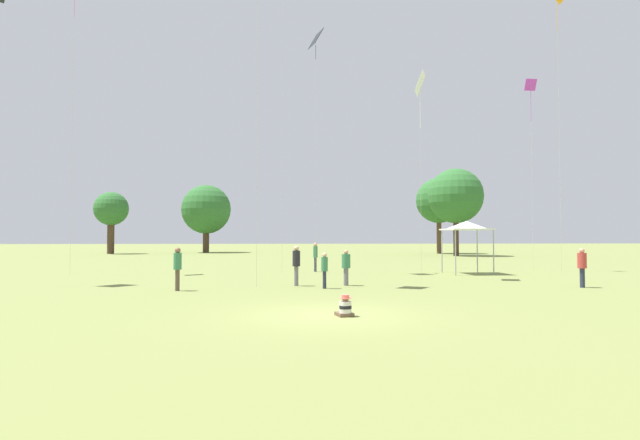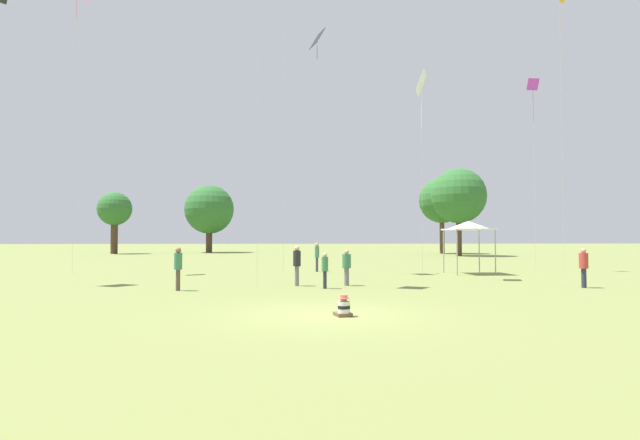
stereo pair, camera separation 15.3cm
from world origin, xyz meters
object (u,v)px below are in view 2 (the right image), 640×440
Objects in this scene: kite_6 at (533,95)px; kite_7 at (317,45)px; person_standing_5 at (297,262)px; person_standing_0 at (178,265)px; kite_2 at (77,5)px; distant_tree_0 at (442,201)px; distant_tree_3 at (209,210)px; person_standing_3 at (325,267)px; person_standing_4 at (347,265)px; distant_tree_2 at (459,196)px; canopy_tent at (468,226)px; kite_1 at (421,88)px; person_standing_1 at (317,254)px; person_standing_2 at (584,264)px; distant_tree_1 at (115,210)px; seated_toddler at (344,307)px.

kite_6 is 0.85× the size of kite_7.
person_standing_0 is at bearing -19.51° from person_standing_5.
kite_6 is (28.74, 0.87, -4.75)m from kite_2.
distant_tree_3 is (-31.72, 6.65, -0.94)m from distant_tree_0.
person_standing_4 is at bearing 9.26° from person_standing_3.
kite_7 is at bearing -123.79° from distant_tree_2.
kite_1 reaches higher than canopy_tent.
distant_tree_2 is at bearing 48.53° from kite_2.
person_standing_0 is 0.96× the size of person_standing_1.
distant_tree_0 is (25.03, 44.36, 5.98)m from person_standing_0.
person_standing_4 is 0.11× the size of kite_7.
canopy_tent reaches higher than person_standing_1.
person_standing_2 is 10.29m from person_standing_4.
kite_6 reaches higher than person_standing_4.
canopy_tent is 0.18× the size of kite_2.
distant_tree_2 is (3.97, 25.72, -4.47)m from kite_6.
person_standing_4 is 0.09× the size of kite_2.
canopy_tent is at bearing 173.89° from person_standing_5.
person_standing_4 is (7.17, 1.68, -0.12)m from person_standing_0.
person_standing_2 is 11.63m from kite_1.
person_standing_0 is at bearing -68.45° from distant_tree_1.
kite_1 is at bearing -135.35° from canopy_tent.
seated_toddler is 13.33m from person_standing_2.
distant_tree_1 is at bearing -60.34° from person_standing_2.
distant_tree_2 is at bearing -158.25° from person_standing_5.
distant_tree_2 is at bearing -135.74° from kite_1.
kite_1 is at bearing -112.37° from distant_tree_2.
person_standing_4 is 0.51× the size of canopy_tent.
canopy_tent reaches higher than person_standing_2.
distant_tree_0 is at bearing 86.07° from distant_tree_2.
person_standing_3 is at bearing -123.91° from person_standing_4.
kite_2 is at bearing 116.74° from seated_toddler.
person_standing_2 is 0.14× the size of kite_6.
kite_6 is (14.15, -0.36, 10.33)m from person_standing_1.
kite_7 reaches higher than distant_tree_1.
person_standing_4 is 2.26m from person_standing_5.
person_standing_1 is 21.02m from kite_2.
person_standing_0 is 1.16× the size of person_standing_3.
distant_tree_2 reaches higher than person_standing_5.
person_standing_5 is at bearing -15.36° from person_standing_0.
kite_7 is at bearing -46.77° from person_standing_2.
person_standing_3 is 20.49m from kite_6.
person_standing_2 is (11.28, 7.06, 0.77)m from seated_toddler.
distant_tree_1 is at bearing 131.49° from canopy_tent.
distant_tree_1 is (-43.32, 1.95, -1.26)m from distant_tree_0.
kite_2 is at bearing -74.69° from distant_tree_1.
distant_tree_1 is at bearing 77.01° from person_standing_0.
kite_1 is (5.40, 11.56, 9.74)m from seated_toddler.
distant_tree_2 reaches higher than canopy_tent.
distant_tree_0 reaches higher than seated_toddler.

